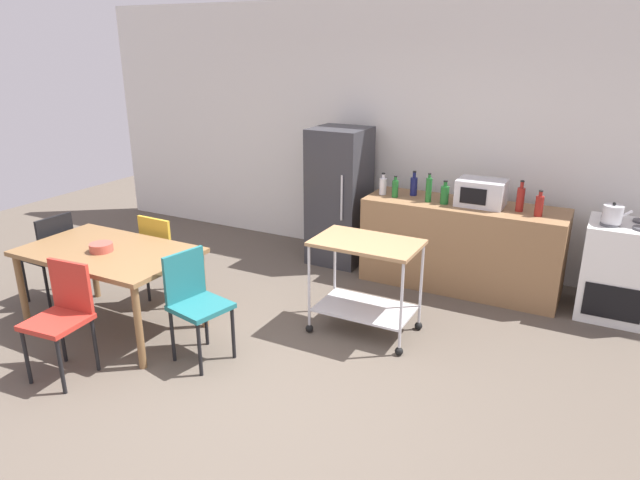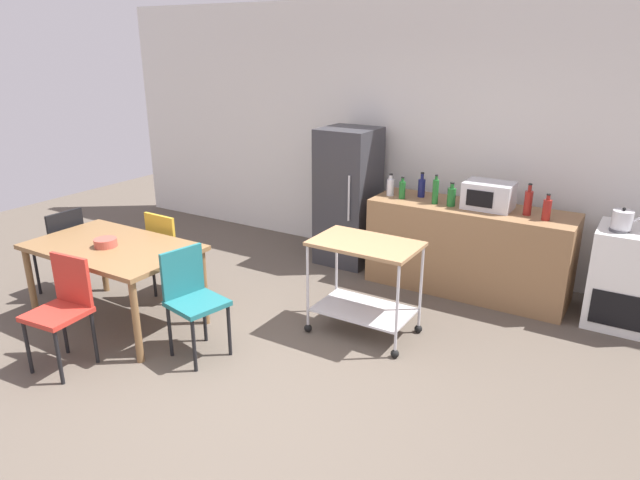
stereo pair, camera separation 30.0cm
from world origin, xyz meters
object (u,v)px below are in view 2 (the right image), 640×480
at_px(bottle_hot_sauce, 402,189).
at_px(microwave, 489,195).
at_px(refrigerator, 348,197).
at_px(chair_black, 62,246).
at_px(dining_table, 113,254).
at_px(bottle_vinegar, 547,209).
at_px(kettle, 622,220).
at_px(fruit_bowl, 106,243).
at_px(chair_mustard, 171,248).
at_px(stove_oven, 627,278).
at_px(bottle_olive_oil, 528,202).
at_px(bottle_soy_sauce, 435,191).
at_px(chair_teal, 192,295).
at_px(bottle_sparkling_water, 390,187).
at_px(kitchen_cart, 365,273).
at_px(chair_red, 63,305).
at_px(bottle_sesame_oil, 422,187).
at_px(bottle_wine, 451,196).

distance_m(bottle_hot_sauce, microwave, 0.87).
distance_m(refrigerator, bottle_hot_sauce, 0.79).
distance_m(chair_black, microwave, 4.25).
bearing_deg(dining_table, bottle_vinegar, 35.34).
bearing_deg(kettle, fruit_bowl, -148.66).
distance_m(chair_mustard, microwave, 3.16).
bearing_deg(stove_oven, bottle_olive_oil, -178.02).
bearing_deg(stove_oven, microwave, 179.97).
bearing_deg(refrigerator, fruit_bowl, -112.52).
bearing_deg(fruit_bowl, bottle_hot_sauce, 52.67).
distance_m(bottle_soy_sauce, bottle_vinegar, 1.06).
relative_size(bottle_vinegar, fruit_bowl, 1.26).
height_order(chair_teal, fruit_bowl, chair_teal).
distance_m(chair_black, bottle_sparkling_water, 3.40).
height_order(chair_mustard, kitchen_cart, chair_mustard).
relative_size(bottle_hot_sauce, bottle_olive_oil, 0.76).
relative_size(chair_red, refrigerator, 0.57).
height_order(chair_teal, bottle_olive_oil, bottle_olive_oil).
xyz_separation_m(chair_black, refrigerator, (1.98, 2.31, 0.26)).
height_order(chair_mustard, bottle_olive_oil, bottle_olive_oil).
relative_size(dining_table, bottle_sesame_oil, 5.76).
bearing_deg(bottle_olive_oil, bottle_sparkling_water, -179.04).
xyz_separation_m(bottle_sparkling_water, bottle_hot_sauce, (0.15, -0.04, 0.00)).
height_order(stove_oven, bottle_sesame_oil, bottle_sesame_oil).
bearing_deg(bottle_olive_oil, chair_mustard, -150.48).
height_order(bottle_hot_sauce, bottle_vinegar, bottle_vinegar).
xyz_separation_m(chair_red, bottle_vinegar, (2.94, 2.96, 0.48)).
xyz_separation_m(chair_teal, bottle_soy_sauce, (1.15, 2.31, 0.51)).
bearing_deg(bottle_vinegar, chair_teal, -133.81).
xyz_separation_m(chair_black, bottle_hot_sauce, (2.72, 2.13, 0.48)).
distance_m(chair_teal, bottle_vinegar, 3.23).
relative_size(bottle_soy_sauce, bottle_olive_oil, 0.98).
distance_m(microwave, bottle_olive_oil, 0.38).
distance_m(stove_oven, bottle_hot_sauce, 2.24).
relative_size(dining_table, bottle_olive_oil, 4.98).
distance_m(bottle_wine, bottle_vinegar, 0.90).
height_order(chair_black, bottle_sparkling_water, bottle_sparkling_water).
distance_m(kitchen_cart, bottle_soy_sauce, 1.36).
bearing_deg(fruit_bowl, chair_red, -68.24).
relative_size(dining_table, microwave, 3.26).
bearing_deg(fruit_bowl, bottle_vinegar, 35.83).
bearing_deg(kettle, bottle_sesame_oil, 175.03).
height_order(stove_oven, bottle_sparkling_water, bottle_sparkling_water).
distance_m(bottle_sesame_oil, bottle_vinegar, 1.30).
bearing_deg(chair_teal, stove_oven, -38.53).
bearing_deg(dining_table, kettle, 30.87).
bearing_deg(bottle_olive_oil, stove_oven, 1.98).
height_order(kitchen_cart, kettle, kettle).
height_order(dining_table, kitchen_cart, kitchen_cart).
height_order(chair_teal, kettle, kettle).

